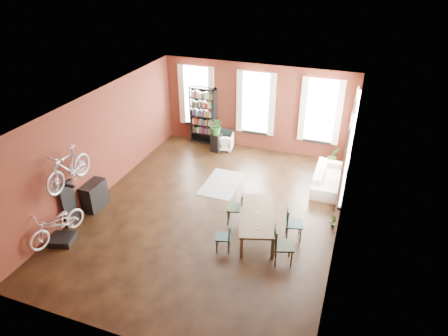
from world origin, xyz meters
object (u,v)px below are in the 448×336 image
at_px(dining_chair_c, 283,245).
at_px(plant_stand, 217,143).
at_px(console_table, 94,195).
at_px(dining_table, 256,225).
at_px(dining_chair_b, 235,208).
at_px(bike_trainer, 62,239).
at_px(dining_chair_d, 294,224).
at_px(bookshelf, 203,116).
at_px(white_armchair, 224,141).
at_px(bicycle_floor, 54,212).
at_px(dining_chair_a, 223,237).
at_px(cream_sofa, 328,175).

bearing_deg(dining_chair_c, plant_stand, 17.28).
bearing_deg(plant_stand, console_table, -113.67).
height_order(dining_table, dining_chair_b, dining_chair_b).
relative_size(dining_chair_b, bike_trainer, 1.73).
xyz_separation_m(dining_chair_d, bookshelf, (-4.44, 4.65, 0.64)).
distance_m(white_armchair, bike_trainer, 6.87).
bearing_deg(bicycle_floor, dining_chair_c, 24.74).
relative_size(dining_chair_a, bike_trainer, 1.44).
height_order(dining_chair_d, bookshelf, bookshelf).
xyz_separation_m(dining_table, bookshelf, (-3.50, 4.86, 0.77)).
bearing_deg(dining_chair_a, dining_chair_b, 169.63).
relative_size(white_armchair, plant_stand, 0.97).
bearing_deg(dining_chair_b, console_table, -93.26).
height_order(console_table, bicycle_floor, bicycle_floor).
bearing_deg(dining_chair_d, dining_chair_c, 162.19).
xyz_separation_m(plant_stand, bicycle_floor, (-1.89, -6.32, 0.62)).
relative_size(dining_chair_b, console_table, 1.20).
height_order(console_table, plant_stand, console_table).
bearing_deg(white_armchair, bicycle_floor, 62.51).
relative_size(dining_chair_a, dining_chair_d, 0.87).
distance_m(cream_sofa, bike_trainer, 7.97).
bearing_deg(bookshelf, bike_trainer, -99.32).
relative_size(bike_trainer, console_table, 0.69).
distance_m(dining_chair_b, console_table, 4.14).
distance_m(dining_chair_c, bike_trainer, 5.65).
relative_size(dining_table, plant_stand, 2.84).
relative_size(dining_chair_a, bookshelf, 0.36).
height_order(white_armchair, plant_stand, plant_stand).
xyz_separation_m(bookshelf, bicycle_floor, (-1.14, -6.88, -0.13)).
relative_size(white_armchair, bicycle_floor, 0.42).
xyz_separation_m(dining_chair_c, bookshelf, (-4.38, 5.64, 0.60)).
distance_m(dining_chair_b, plant_stand, 4.44).
distance_m(console_table, bicycle_floor, 1.78).
height_order(dining_table, dining_chair_c, dining_chair_c).
height_order(dining_table, white_armchair, white_armchair).
height_order(dining_chair_d, plant_stand, dining_chair_d).
xyz_separation_m(dining_chair_b, bicycle_floor, (-3.94, -2.38, 0.49)).
xyz_separation_m(dining_chair_a, bicycle_floor, (-4.02, -1.18, 0.57)).
relative_size(dining_table, cream_sofa, 0.94).
xyz_separation_m(bookshelf, plant_stand, (0.75, -0.57, -0.76)).
distance_m(white_armchair, bicycle_floor, 6.93).
distance_m(dining_chair_d, cream_sofa, 2.99).
bearing_deg(console_table, bookshelf, 76.17).
xyz_separation_m(dining_chair_c, dining_chair_d, (0.06, 0.99, -0.04)).
relative_size(dining_chair_b, bookshelf, 0.44).
distance_m(dining_table, bicycle_floor, 5.09).
distance_m(dining_chair_c, console_table, 5.68).
relative_size(dining_chair_a, dining_chair_c, 0.80).
relative_size(dining_table, white_armchair, 2.91).
xyz_separation_m(white_armchair, bike_trainer, (-2.08, -6.54, -0.26)).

